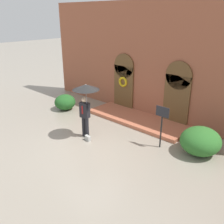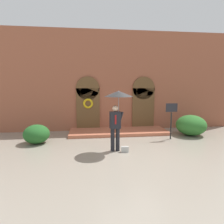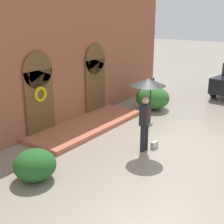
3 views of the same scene
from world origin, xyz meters
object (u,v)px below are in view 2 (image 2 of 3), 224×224
at_px(sign_post, 171,115).
at_px(shrub_left, 37,134).
at_px(handbag, 125,149).
at_px(person_with_umbrella, 118,102).
at_px(shrub_right, 191,125).

distance_m(sign_post, shrub_left, 6.25).
bearing_deg(handbag, shrub_left, 164.18).
relative_size(person_with_umbrella, sign_post, 1.37).
height_order(shrub_left, shrub_right, shrub_right).
bearing_deg(shrub_right, person_with_umbrella, -154.43).
height_order(person_with_umbrella, shrub_right, person_with_umbrella).
bearing_deg(shrub_left, shrub_right, 3.97).
xyz_separation_m(handbag, sign_post, (2.53, 1.58, 1.05)).
distance_m(handbag, shrub_left, 4.04).
xyz_separation_m(sign_post, shrub_left, (-6.20, 0.08, -0.74)).
height_order(handbag, sign_post, sign_post).
distance_m(handbag, shrub_right, 4.48).
relative_size(person_with_umbrella, shrub_right, 1.51).
height_order(handbag, shrub_right, shrub_right).
distance_m(sign_post, shrub_right, 1.62).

